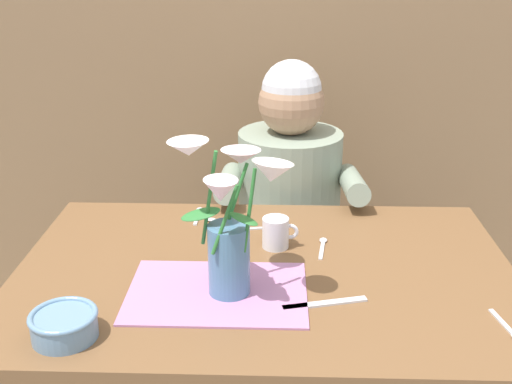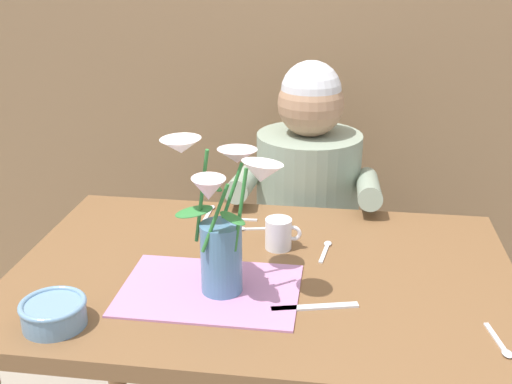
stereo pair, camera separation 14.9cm
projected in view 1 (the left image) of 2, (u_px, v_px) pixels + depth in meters
name	position (u px, v px, depth m)	size (l,w,h in m)	color
wood_panel_backdrop	(271.00, 7.00, 2.30)	(4.00, 0.10, 2.50)	brown
dining_table	(265.00, 304.00, 1.55)	(1.20, 0.80, 0.74)	brown
seated_person	(289.00, 228.00, 2.15)	(0.45, 0.47, 1.14)	#4C4C56
striped_placemat	(217.00, 292.00, 1.41)	(0.40, 0.28, 0.01)	#B275A3
flower_vase	(230.00, 221.00, 1.34)	(0.29, 0.26, 0.36)	teal
ceramic_bowl	(64.00, 324.00, 1.24)	(0.14, 0.14, 0.06)	#6689A8
dinner_knife	(325.00, 303.00, 1.36)	(0.19, 0.02, 0.01)	silver
coffee_cup	(276.00, 233.00, 1.61)	(0.09, 0.07, 0.08)	silver
spoon_0	(243.00, 229.00, 1.72)	(0.12, 0.04, 0.01)	silver
spoon_1	(510.00, 330.00, 1.27)	(0.04, 0.12, 0.01)	silver
spoon_2	(323.00, 245.00, 1.63)	(0.03, 0.12, 0.01)	silver
spoon_3	(199.00, 213.00, 1.82)	(0.02, 0.12, 0.01)	silver
spoon_4	(220.00, 220.00, 1.77)	(0.12, 0.02, 0.01)	silver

